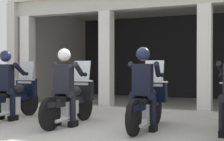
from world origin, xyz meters
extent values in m
plane|color=#A8A59E|center=(0.00, 3.00, 0.00)|extent=(80.00, 80.00, 0.00)
cube|color=black|center=(0.15, 7.49, 1.63)|extent=(9.37, 0.24, 3.26)
cube|color=#BCB7AD|center=(0.15, 2.88, 3.04)|extent=(9.37, 0.36, 0.44)
cube|color=#BCB7AD|center=(0.15, 5.11, 3.34)|extent=(9.37, 5.16, 0.16)
cube|color=#BCB7AD|center=(-4.44, 5.11, 1.63)|extent=(0.30, 5.16, 3.26)
cube|color=silver|center=(-4.04, 2.88, 1.41)|extent=(0.35, 0.36, 2.82)
cube|color=silver|center=(-1.25, 2.88, 1.41)|extent=(0.35, 0.36, 2.82)
cube|color=silver|center=(1.54, 2.88, 1.41)|extent=(0.35, 0.36, 2.82)
cube|color=#B7B5AD|center=(0.15, 2.38, 0.06)|extent=(8.97, 0.24, 0.12)
cylinder|color=black|center=(-2.45, 0.85, 0.32)|extent=(0.09, 0.64, 0.64)
cube|color=black|center=(-2.45, 0.85, 0.53)|extent=(0.14, 0.44, 0.08)
cube|color=silver|center=(-2.45, 0.10, 0.37)|extent=(0.28, 0.44, 0.28)
cube|color=black|center=(-2.45, 0.15, 0.50)|extent=(0.18, 1.24, 0.16)
ellipsoid|color=black|center=(-2.45, 0.37, 0.68)|extent=(0.26, 0.48, 0.22)
cube|color=black|center=(-2.45, -0.03, 0.57)|extent=(0.24, 0.52, 0.10)
cylinder|color=silver|center=(-2.45, 0.79, 0.56)|extent=(0.05, 0.24, 0.53)
cube|color=black|center=(-2.45, 0.73, 0.70)|extent=(0.52, 0.16, 0.44)
sphere|color=silver|center=(-2.45, 0.83, 0.72)|extent=(0.18, 0.18, 0.18)
cube|color=silver|center=(-2.45, 0.71, 1.07)|extent=(0.40, 0.14, 0.54)
cylinder|color=silver|center=(-2.45, 0.63, 0.90)|extent=(0.62, 0.04, 0.04)
cylinder|color=silver|center=(-2.33, -0.25, 0.18)|extent=(0.07, 0.55, 0.07)
cube|color=black|center=(-2.45, -0.05, 0.97)|extent=(0.36, 0.22, 0.60)
cube|color=black|center=(-2.45, 0.07, 0.99)|extent=(0.05, 0.02, 0.32)
sphere|color=tan|center=(-2.45, -0.03, 1.43)|extent=(0.21, 0.21, 0.21)
sphere|color=#191E38|center=(-2.45, -0.03, 1.46)|extent=(0.26, 0.26, 0.26)
cylinder|color=black|center=(-2.31, -0.03, 0.66)|extent=(0.26, 0.29, 0.17)
cylinder|color=black|center=(-2.25, -0.03, 0.39)|extent=(0.12, 0.12, 0.53)
cube|color=black|center=(-2.25, -0.02, 0.06)|extent=(0.11, 0.26, 0.12)
cylinder|color=black|center=(-2.59, -0.03, 0.66)|extent=(0.26, 0.29, 0.17)
cylinder|color=black|center=(-2.23, 0.18, 1.16)|extent=(0.19, 0.48, 0.31)
sphere|color=black|center=(-2.19, 0.39, 1.05)|extent=(0.09, 0.09, 0.09)
cylinder|color=black|center=(-2.67, 0.18, 1.16)|extent=(0.19, 0.48, 0.31)
sphere|color=black|center=(-2.71, 0.39, 1.05)|extent=(0.09, 0.09, 0.09)
cylinder|color=black|center=(-0.82, 0.69, 0.32)|extent=(0.09, 0.64, 0.64)
cylinder|color=black|center=(-0.82, -0.71, 0.32)|extent=(0.09, 0.64, 0.64)
cube|color=black|center=(-0.82, 0.69, 0.53)|extent=(0.14, 0.44, 0.08)
cube|color=silver|center=(-0.82, -0.06, 0.37)|extent=(0.28, 0.44, 0.28)
cube|color=black|center=(-0.82, -0.01, 0.50)|extent=(0.18, 1.24, 0.16)
ellipsoid|color=black|center=(-0.82, 0.21, 0.68)|extent=(0.26, 0.48, 0.22)
cube|color=black|center=(-0.82, -0.19, 0.57)|extent=(0.24, 0.52, 0.10)
cube|color=black|center=(-0.82, -0.65, 0.50)|extent=(0.16, 0.48, 0.10)
cylinder|color=silver|center=(-0.82, 0.63, 0.56)|extent=(0.05, 0.24, 0.53)
cube|color=black|center=(-0.82, 0.57, 0.70)|extent=(0.52, 0.16, 0.44)
sphere|color=silver|center=(-0.82, 0.67, 0.72)|extent=(0.18, 0.18, 0.18)
cube|color=silver|center=(-0.82, 0.55, 1.07)|extent=(0.40, 0.14, 0.54)
cylinder|color=silver|center=(-0.82, 0.47, 0.90)|extent=(0.62, 0.04, 0.04)
cylinder|color=silver|center=(-0.70, -0.41, 0.18)|extent=(0.07, 0.55, 0.07)
cube|color=black|center=(-0.82, -0.21, 0.97)|extent=(0.36, 0.22, 0.60)
cube|color=black|center=(-0.82, -0.09, 0.99)|extent=(0.05, 0.02, 0.32)
sphere|color=tan|center=(-0.82, -0.19, 1.43)|extent=(0.21, 0.21, 0.21)
sphere|color=silver|center=(-0.82, -0.19, 1.46)|extent=(0.26, 0.26, 0.26)
cylinder|color=black|center=(-0.68, -0.19, 0.66)|extent=(0.26, 0.29, 0.17)
cylinder|color=black|center=(-0.62, -0.19, 0.39)|extent=(0.12, 0.12, 0.53)
cube|color=black|center=(-0.62, -0.18, 0.06)|extent=(0.11, 0.26, 0.12)
cylinder|color=black|center=(-0.96, -0.19, 0.66)|extent=(0.26, 0.29, 0.17)
cylinder|color=black|center=(-1.02, -0.19, 0.39)|extent=(0.12, 0.12, 0.53)
cube|color=black|center=(-1.02, -0.18, 0.06)|extent=(0.11, 0.26, 0.12)
cylinder|color=black|center=(-0.60, 0.02, 1.16)|extent=(0.19, 0.48, 0.31)
sphere|color=black|center=(-0.56, 0.23, 1.05)|extent=(0.09, 0.09, 0.09)
cylinder|color=black|center=(-1.04, 0.02, 1.16)|extent=(0.19, 0.48, 0.31)
sphere|color=black|center=(-1.08, 0.23, 1.05)|extent=(0.09, 0.09, 0.09)
cylinder|color=black|center=(0.82, 0.85, 0.32)|extent=(0.09, 0.64, 0.64)
cylinder|color=black|center=(0.82, -0.55, 0.32)|extent=(0.09, 0.64, 0.64)
cube|color=black|center=(0.82, 0.85, 0.53)|extent=(0.14, 0.44, 0.08)
cube|color=silver|center=(0.82, 0.10, 0.37)|extent=(0.28, 0.44, 0.28)
cube|color=black|center=(0.82, 0.15, 0.50)|extent=(0.18, 1.24, 0.16)
ellipsoid|color=#1E2338|center=(0.82, 0.37, 0.68)|extent=(0.26, 0.48, 0.22)
cube|color=black|center=(0.82, -0.03, 0.57)|extent=(0.24, 0.52, 0.10)
cube|color=black|center=(0.82, -0.49, 0.50)|extent=(0.16, 0.48, 0.10)
cylinder|color=silver|center=(0.82, 0.79, 0.56)|extent=(0.05, 0.24, 0.53)
cube|color=black|center=(0.82, 0.73, 0.70)|extent=(0.52, 0.16, 0.44)
sphere|color=silver|center=(0.82, 0.83, 0.72)|extent=(0.18, 0.18, 0.18)
cube|color=silver|center=(0.82, 0.71, 1.07)|extent=(0.40, 0.14, 0.54)
cylinder|color=silver|center=(0.82, 0.63, 0.90)|extent=(0.62, 0.04, 0.04)
cylinder|color=silver|center=(0.94, -0.25, 0.18)|extent=(0.07, 0.55, 0.07)
cube|color=black|center=(0.82, -0.05, 0.97)|extent=(0.36, 0.22, 0.60)
cube|color=#14193F|center=(0.82, 0.07, 0.99)|extent=(0.05, 0.02, 0.32)
sphere|color=tan|center=(0.82, -0.03, 1.43)|extent=(0.21, 0.21, 0.21)
sphere|color=#191E38|center=(0.82, -0.03, 1.46)|extent=(0.26, 0.26, 0.26)
cylinder|color=black|center=(0.96, -0.03, 0.66)|extent=(0.26, 0.29, 0.17)
cylinder|color=black|center=(1.02, -0.03, 0.39)|extent=(0.12, 0.12, 0.53)
cube|color=black|center=(1.02, -0.02, 0.06)|extent=(0.11, 0.26, 0.12)
cylinder|color=black|center=(0.68, -0.03, 0.66)|extent=(0.26, 0.29, 0.17)
cylinder|color=black|center=(0.62, -0.03, 0.39)|extent=(0.12, 0.12, 0.53)
cube|color=black|center=(0.62, -0.02, 0.06)|extent=(0.11, 0.26, 0.12)
cylinder|color=black|center=(1.04, 0.18, 1.16)|extent=(0.19, 0.48, 0.31)
sphere|color=black|center=(1.08, 0.39, 1.05)|extent=(0.09, 0.09, 0.09)
cylinder|color=black|center=(0.60, 0.18, 1.16)|extent=(0.19, 0.48, 0.31)
sphere|color=black|center=(0.56, 0.39, 1.05)|extent=(0.09, 0.09, 0.09)
cylinder|color=black|center=(2.25, -0.04, 0.39)|extent=(0.12, 0.12, 0.53)
cube|color=black|center=(2.25, -0.03, 0.06)|extent=(0.11, 0.26, 0.12)
cylinder|color=black|center=(2.23, 0.17, 1.16)|extent=(0.19, 0.48, 0.31)
sphere|color=black|center=(2.19, 0.38, 1.05)|extent=(0.09, 0.09, 0.09)
camera|label=1|loc=(2.82, -6.20, 1.20)|focal=54.91mm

